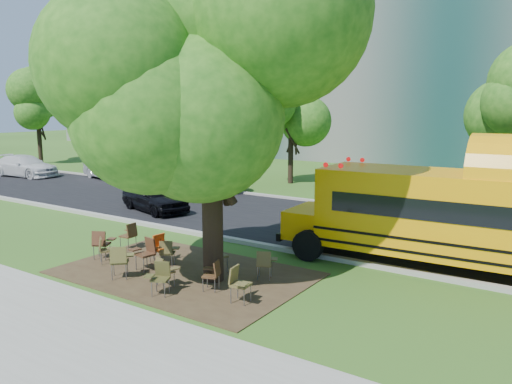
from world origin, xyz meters
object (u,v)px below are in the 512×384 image
Objects in this scene: chair_8 at (130,233)px; chair_1 at (105,248)px; chair_9 at (158,245)px; bg_car_white at (25,166)px; chair_13 at (265,262)px; main_tree at (211,88)px; bg_car_silver at (110,168)px; chair_6 at (213,272)px; chair_12 at (216,252)px; bg_car_red at (201,178)px; chair_4 at (164,269)px; pedestrian_b at (107,157)px; black_car at (155,197)px; chair_2 at (120,259)px; chair_3 at (146,251)px; chair_7 at (238,281)px; chair_11 at (168,251)px; chair_10 at (161,247)px; chair_5 at (160,275)px; school_bus at (507,221)px; chair_0 at (102,242)px; pedestrian_a at (121,164)px.

chair_1 is at bearing -163.18° from chair_8.
bg_car_white is (-21.05, 8.63, 0.19)m from chair_9.
bg_car_white is at bearing 135.69° from chair_13.
bg_car_silver is (-17.62, 11.30, -4.40)m from main_tree.
main_tree is 4.70m from chair_6.
main_tree is at bearing 49.66° from chair_12.
bg_car_red is at bearing 152.32° from chair_1.
chair_8 is (-3.43, 1.93, 0.05)m from chair_4.
bg_car_silver is 5.59m from pedestrian_b.
chair_9 is (1.16, 1.09, 0.03)m from chair_1.
bg_car_silver is at bearing 147.34° from main_tree.
black_car is (-7.19, 6.82, 0.17)m from chair_4.
main_tree is 4.83m from chair_13.
chair_2 is at bearing -123.15° from bg_car_white.
chair_3 is 3.52m from chair_13.
chair_7 is 2.41m from chair_12.
chair_6 is at bearing -110.55° from black_car.
chair_11 is at bearing 148.92° from chair_4.
pedestrian_b is (-20.17, 14.63, 0.46)m from chair_11.
chair_10 is at bearing 9.38° from pedestrian_b.
chair_6 is (0.93, 0.95, -0.02)m from chair_5.
main_tree is 10.71× the size of chair_1.
chair_8 is at bearing 168.99° from main_tree.
pedestrian_b is at bearing 174.82° from chair_1.
bg_car_silver is (-15.45, 12.63, 0.15)m from chair_2.
school_bus is 12.35× the size of chair_2.
bg_car_white is at bearing 126.38° from chair_11.
chair_0 is at bearing -118.49° from bg_car_silver.
chair_13 is at bearing -9.10° from chair_2.
chair_2 is 0.95m from chair_3.
bg_car_silver reaches higher than chair_5.
chair_3 is (-2.17, -0.38, -4.55)m from main_tree.
chair_1 is 22.14m from bg_car_white.
chair_0 is 20.30m from pedestrian_a.
chair_10 is at bearing -165.52° from bg_car_red.
chair_13 is 0.16× the size of bg_car_red.
chair_5 is at bearing -164.10° from bg_car_red.
chair_11 is at bearing -75.76° from chair_5.
bg_car_silver is at bearing 161.36° from school_bus.
bg_car_white reaches higher than black_car.
chair_13 is 14.98m from bg_car_red.
pedestrian_a is at bearing -133.08° from chair_7.
chair_4 is 15.19m from bg_car_red.
black_car is 0.80× the size of bg_car_white.
chair_3 is 21.68m from pedestrian_a.
chair_10 is 0.19× the size of bg_car_white.
bg_car_silver is at bearing -28.25° from chair_3.
chair_10 is 0.21× the size of bg_car_silver.
chair_12 is (-0.38, 0.61, -4.55)m from main_tree.
chair_2 reaches higher than chair_13.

